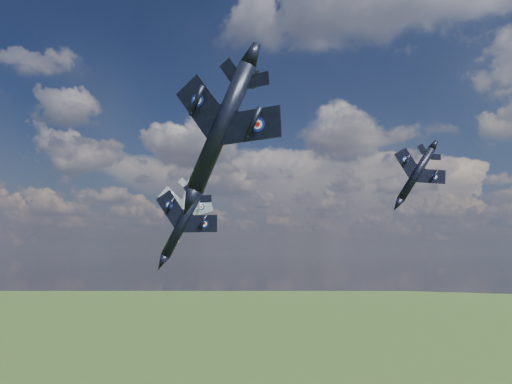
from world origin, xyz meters
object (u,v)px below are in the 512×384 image
at_px(jet_right_navy, 221,127).
at_px(jet_left_silver, 184,210).
at_px(jet_high_navy, 416,174).
at_px(jet_lead_navy, 183,222).

relative_size(jet_right_navy, jet_left_silver, 0.92).
xyz_separation_m(jet_right_navy, jet_left_silver, (-31.64, 46.89, -1.70)).
distance_m(jet_high_navy, jet_left_silver, 43.07).
xyz_separation_m(jet_high_navy, jet_left_silver, (-41.56, -9.74, -5.70)).
xyz_separation_m(jet_lead_navy, jet_high_navy, (34.48, 21.66, 8.94)).
bearing_deg(jet_high_navy, jet_left_silver, 175.57).
xyz_separation_m(jet_lead_navy, jet_right_navy, (24.56, -34.97, 4.94)).
xyz_separation_m(jet_right_navy, jet_high_navy, (9.92, 56.63, 4.00)).
height_order(jet_lead_navy, jet_right_navy, jet_right_navy).
distance_m(jet_lead_navy, jet_high_navy, 41.69).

